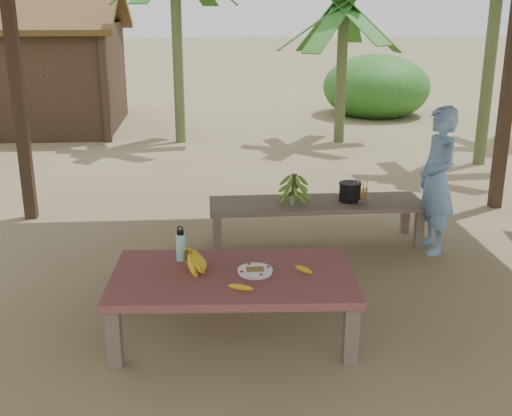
{
  "coord_description": "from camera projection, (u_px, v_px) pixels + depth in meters",
  "views": [
    {
      "loc": [
        -0.7,
        -5.0,
        2.44
      ],
      "look_at": [
        -0.33,
        0.01,
        0.8
      ],
      "focal_mm": 45.0,
      "sensor_mm": 36.0,
      "label": 1
    }
  ],
  "objects": [
    {
      "name": "ground",
      "position": [
        294.0,
        295.0,
        5.55
      ],
      "size": [
        80.0,
        80.0,
        0.0
      ],
      "primitive_type": "plane",
      "color": "brown",
      "rests_on": "ground"
    },
    {
      "name": "work_table",
      "position": [
        233.0,
        282.0,
        4.77
      ],
      "size": [
        1.85,
        1.09,
        0.5
      ],
      "rotation": [
        0.0,
        0.0,
        -0.05
      ],
      "color": "brown",
      "rests_on": "ground"
    },
    {
      "name": "bench",
      "position": [
        316.0,
        207.0,
        6.63
      ],
      "size": [
        2.2,
        0.61,
        0.45
      ],
      "rotation": [
        0.0,
        0.0,
        0.01
      ],
      "color": "brown",
      "rests_on": "ground"
    },
    {
      "name": "ripe_banana_bunch",
      "position": [
        186.0,
        260.0,
        4.78
      ],
      "size": [
        0.33,
        0.29,
        0.17
      ],
      "primitive_type": null,
      "rotation": [
        0.0,
        0.0,
        0.18
      ],
      "color": "yellow",
      "rests_on": "work_table"
    },
    {
      "name": "plate",
      "position": [
        255.0,
        271.0,
        4.75
      ],
      "size": [
        0.26,
        0.26,
        0.04
      ],
      "color": "white",
      "rests_on": "work_table"
    },
    {
      "name": "loose_banana_front",
      "position": [
        241.0,
        287.0,
        4.48
      ],
      "size": [
        0.18,
        0.07,
        0.04
      ],
      "primitive_type": "ellipsoid",
      "rotation": [
        0.0,
        0.0,
        1.41
      ],
      "color": "yellow",
      "rests_on": "work_table"
    },
    {
      "name": "loose_banana_side",
      "position": [
        304.0,
        269.0,
        4.77
      ],
      "size": [
        0.14,
        0.13,
        0.04
      ],
      "primitive_type": "ellipsoid",
      "rotation": [
        0.0,
        0.0,
        0.89
      ],
      "color": "yellow",
      "rests_on": "work_table"
    },
    {
      "name": "water_flask",
      "position": [
        181.0,
        246.0,
        4.97
      ],
      "size": [
        0.07,
        0.07,
        0.28
      ],
      "color": "#45D4D7",
      "rests_on": "work_table"
    },
    {
      "name": "green_banana_stalk",
      "position": [
        294.0,
        188.0,
        6.55
      ],
      "size": [
        0.28,
        0.28,
        0.32
      ],
      "primitive_type": null,
      "rotation": [
        0.0,
        0.0,
        0.01
      ],
      "color": "#598C2D",
      "rests_on": "bench"
    },
    {
      "name": "cooking_pot",
      "position": [
        350.0,
        192.0,
        6.62
      ],
      "size": [
        0.22,
        0.22,
        0.19
      ],
      "primitive_type": "cylinder",
      "color": "black",
      "rests_on": "bench"
    },
    {
      "name": "skewer_rack",
      "position": [
        360.0,
        191.0,
        6.56
      ],
      "size": [
        0.18,
        0.08,
        0.24
      ],
      "primitive_type": null,
      "rotation": [
        0.0,
        0.0,
        0.01
      ],
      "color": "#A57F47",
      "rests_on": "bench"
    },
    {
      "name": "woman",
      "position": [
        437.0,
        181.0,
        6.32
      ],
      "size": [
        0.39,
        0.56,
        1.47
      ],
      "primitive_type": "imported",
      "rotation": [
        0.0,
        0.0,
        -1.51
      ],
      "color": "#688FC4",
      "rests_on": "ground"
    },
    {
      "name": "hut",
      "position": [
        12.0,
        72.0,
        12.47
      ],
      "size": [
        4.4,
        3.43,
        2.85
      ],
      "color": "black",
      "rests_on": "ground"
    },
    {
      "name": "banana_plant_n",
      "position": [
        344.0,
        19.0,
        10.87
      ],
      "size": [
        1.8,
        1.8,
        2.59
      ],
      "color": "#596638",
      "rests_on": "ground"
    }
  ]
}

